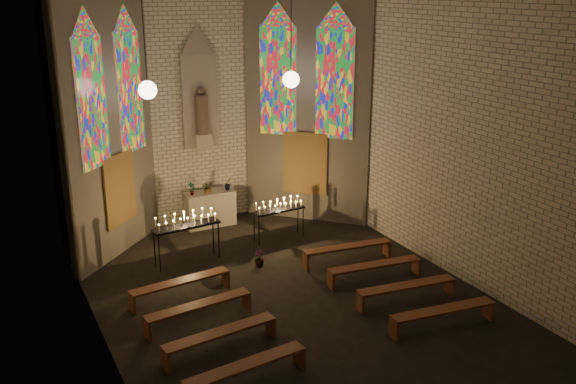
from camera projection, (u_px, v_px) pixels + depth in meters
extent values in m
plane|color=black|center=(299.00, 307.00, 13.74)|extent=(12.00, 12.00, 0.00)
cube|color=beige|center=(199.00, 101.00, 17.73)|extent=(8.00, 0.02, 7.00)
cube|color=beige|center=(538.00, 260.00, 7.57)|extent=(8.00, 0.02, 7.00)
cube|color=beige|center=(93.00, 174.00, 10.93)|extent=(0.02, 12.00, 7.00)
cube|color=beige|center=(458.00, 128.00, 14.37)|extent=(0.02, 12.00, 7.00)
cube|color=beige|center=(108.00, 118.00, 15.49)|extent=(2.72, 2.72, 7.00)
cube|color=beige|center=(307.00, 100.00, 17.86)|extent=(2.72, 2.72, 7.00)
cube|color=#4C3F8C|center=(92.00, 103.00, 14.56)|extent=(0.78, 0.78, 3.00)
cube|color=#4C3F8C|center=(130.00, 92.00, 16.02)|extent=(0.78, 0.78, 3.00)
cube|color=#4C3F8C|center=(278.00, 81.00, 17.80)|extent=(0.78, 0.78, 3.00)
cube|color=#4C3F8C|center=(335.00, 84.00, 17.32)|extent=(0.78, 0.78, 3.00)
cube|color=brown|center=(120.00, 189.00, 16.00)|extent=(0.95, 0.95, 1.80)
cube|color=brown|center=(305.00, 164.00, 18.26)|extent=(0.95, 0.95, 1.80)
cube|color=gray|center=(200.00, 101.00, 17.67)|extent=(1.00, 0.12, 2.60)
cone|color=gray|center=(197.00, 40.00, 17.15)|extent=(1.00, 1.00, 0.80)
cube|color=#B2A991|center=(203.00, 141.00, 17.89)|extent=(0.45, 0.30, 0.40)
cylinder|color=brown|center=(202.00, 114.00, 17.66)|extent=(0.36, 0.36, 1.10)
sphere|color=brown|center=(201.00, 91.00, 17.45)|extent=(0.26, 0.26, 0.26)
sphere|color=white|center=(148.00, 90.00, 15.09)|extent=(0.44, 0.44, 0.44)
cylinder|color=black|center=(143.00, 29.00, 14.65)|extent=(0.02, 0.02, 2.80)
sphere|color=white|center=(291.00, 80.00, 16.72)|extent=(0.44, 0.44, 0.44)
cylinder|color=black|center=(291.00, 24.00, 16.29)|extent=(0.02, 0.02, 2.80)
cube|color=#B2A991|center=(210.00, 209.00, 18.20)|extent=(1.40, 0.60, 1.00)
imported|color=#4C723F|center=(192.00, 189.00, 17.70)|extent=(0.21, 0.16, 0.38)
imported|color=#4C723F|center=(208.00, 187.00, 17.91)|extent=(0.36, 0.33, 0.34)
imported|color=#4C723F|center=(228.00, 184.00, 18.16)|extent=(0.25, 0.22, 0.37)
imported|color=#4C723F|center=(259.00, 258.00, 15.62)|extent=(0.25, 0.25, 0.42)
cube|color=black|center=(186.00, 226.00, 15.61)|extent=(1.70, 0.55, 0.05)
cylinder|color=black|center=(159.00, 254.00, 15.24)|extent=(0.03, 0.03, 0.94)
cylinder|color=black|center=(219.00, 240.00, 16.04)|extent=(0.03, 0.03, 0.94)
cylinder|color=black|center=(155.00, 249.00, 15.49)|extent=(0.03, 0.03, 0.94)
cylinder|color=black|center=(213.00, 236.00, 16.29)|extent=(0.03, 0.03, 0.94)
cube|color=black|center=(279.00, 210.00, 17.08)|extent=(1.48, 0.44, 0.05)
cylinder|color=black|center=(259.00, 231.00, 16.77)|extent=(0.03, 0.03, 0.82)
cylinder|color=black|center=(303.00, 222.00, 17.44)|extent=(0.03, 0.03, 0.82)
cylinder|color=black|center=(254.00, 228.00, 16.99)|extent=(0.03, 0.03, 0.82)
cylinder|color=black|center=(298.00, 219.00, 17.66)|extent=(0.03, 0.03, 0.82)
cube|color=#5B2D1A|center=(180.00, 282.00, 13.97)|extent=(2.29, 0.57, 0.05)
cube|color=#5B2D1A|center=(132.00, 303.00, 13.45)|extent=(0.09, 0.32, 0.41)
cube|color=#5B2D1A|center=(225.00, 278.00, 14.61)|extent=(0.09, 0.32, 0.41)
cube|color=#5B2D1A|center=(347.00, 247.00, 15.81)|extent=(2.29, 0.57, 0.05)
cube|color=#5B2D1A|center=(306.00, 261.00, 15.51)|extent=(0.09, 0.32, 0.41)
cube|color=#5B2D1A|center=(387.00, 248.00, 16.24)|extent=(0.09, 0.32, 0.41)
cube|color=#5B2D1A|center=(199.00, 305.00, 12.95)|extent=(2.29, 0.57, 0.05)
cube|color=#5B2D1A|center=(147.00, 329.00, 12.44)|extent=(0.09, 0.32, 0.41)
cube|color=#5B2D1A|center=(246.00, 300.00, 13.59)|extent=(0.09, 0.32, 0.41)
cube|color=#5B2D1A|center=(375.00, 265.00, 14.79)|extent=(2.29, 0.57, 0.05)
cube|color=#5B2D1A|center=(331.00, 280.00, 14.49)|extent=(0.09, 0.32, 0.41)
cube|color=#5B2D1A|center=(416.00, 266.00, 15.23)|extent=(0.09, 0.32, 0.41)
cube|color=#5B2D1A|center=(220.00, 333.00, 11.93)|extent=(2.29, 0.57, 0.05)
cube|color=#5B2D1A|center=(165.00, 360.00, 11.42)|extent=(0.09, 0.32, 0.41)
cube|color=#5B2D1A|center=(271.00, 326.00, 12.58)|extent=(0.09, 0.32, 0.41)
cube|color=#5B2D1A|center=(407.00, 286.00, 13.78)|extent=(2.29, 0.57, 0.05)
cube|color=#5B2D1A|center=(360.00, 303.00, 13.47)|extent=(0.09, 0.32, 0.41)
cube|color=#5B2D1A|center=(450.00, 286.00, 14.21)|extent=(0.09, 0.32, 0.41)
cube|color=#5B2D1A|center=(246.00, 365.00, 10.92)|extent=(2.29, 0.57, 0.05)
cube|color=#5B2D1A|center=(299.00, 356.00, 11.56)|extent=(0.09, 0.32, 0.41)
cube|color=#5B2D1A|center=(443.00, 310.00, 12.76)|extent=(2.29, 0.57, 0.05)
cube|color=#5B2D1A|center=(394.00, 329.00, 12.46)|extent=(0.09, 0.32, 0.41)
cube|color=#5B2D1A|center=(489.00, 310.00, 13.19)|extent=(0.09, 0.32, 0.41)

